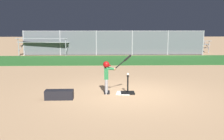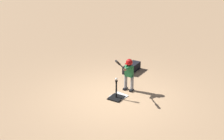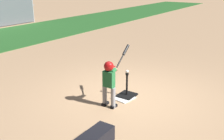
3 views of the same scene
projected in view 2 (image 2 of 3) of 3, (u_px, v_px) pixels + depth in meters
The scene contains 6 objects.
ground_plane at pixel (115, 98), 9.41m from camera, with size 90.00×90.00×0.00m, color tan.
home_plate at pixel (119, 96), 9.50m from camera, with size 0.44×0.44×0.02m, color white.
batting_tee at pixel (116, 96), 9.36m from camera, with size 0.44×0.40×0.60m.
batter_child at pixel (128, 71), 9.63m from camera, with size 0.92×0.33×1.27m.
baseball at pixel (116, 79), 9.15m from camera, with size 0.07×0.07×0.07m, color white.
equipment_bag at pixel (132, 68), 11.30m from camera, with size 0.84×0.32×0.28m, color black.
Camera 2 is at (7.19, 4.32, 4.36)m, focal length 50.00 mm.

